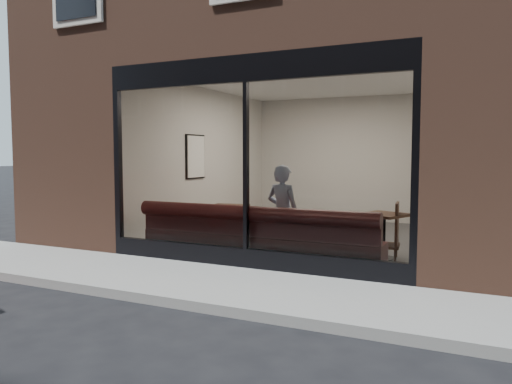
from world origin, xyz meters
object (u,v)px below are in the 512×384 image
at_px(person, 283,213).
at_px(cafe_chair_right, 384,245).
at_px(cafe_table_left, 228,206).
at_px(cafe_table_right, 383,215).
at_px(banquette, 257,249).

height_order(person, cafe_chair_right, person).
relative_size(cafe_table_left, cafe_chair_right, 1.43).
bearing_deg(cafe_table_right, cafe_chair_right, -46.03).
bearing_deg(person, cafe_chair_right, -142.04).
relative_size(banquette, cafe_table_left, 5.94).
height_order(banquette, cafe_chair_right, banquette).
xyz_separation_m(person, cafe_table_right, (1.45, 0.82, -0.04)).
xyz_separation_m(banquette, cafe_table_left, (-1.17, 1.16, 0.52)).
bearing_deg(cafe_table_left, banquette, -44.84).
height_order(cafe_table_right, cafe_chair_right, cafe_table_right).
height_order(person, cafe_table_left, person).
xyz_separation_m(person, cafe_chair_right, (1.48, 0.79, -0.54)).
bearing_deg(banquette, cafe_table_left, 135.16).
relative_size(banquette, person, 2.57).
relative_size(person, cafe_chair_right, 3.31).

